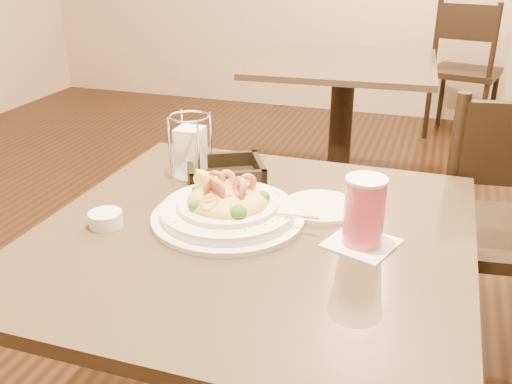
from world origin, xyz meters
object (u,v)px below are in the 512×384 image
(background_table, at_px, (342,104))
(napkin_caddy, at_px, (191,150))
(main_table, at_px, (253,317))
(side_plate, at_px, (321,207))
(dining_chair_far, at_px, (465,67))
(drink_glass, at_px, (364,212))
(pasta_bowl, at_px, (228,207))
(butter_ramekin, at_px, (106,219))
(bread_basket, at_px, (225,174))
(dining_chair_near, at_px, (501,228))

(background_table, xyz_separation_m, napkin_caddy, (-0.10, -1.66, 0.30))
(main_table, xyz_separation_m, side_plate, (0.12, 0.15, 0.23))
(dining_chair_far, distance_m, drink_glass, 3.08)
(side_plate, bearing_deg, pasta_bowl, -146.84)
(pasta_bowl, distance_m, butter_ramekin, 0.26)
(main_table, relative_size, background_table, 0.95)
(bread_basket, bearing_deg, main_table, -56.64)
(bread_basket, relative_size, napkin_caddy, 1.45)
(background_table, bearing_deg, butter_ramekin, -94.65)
(side_plate, bearing_deg, dining_chair_far, 83.09)
(napkin_caddy, bearing_deg, dining_chair_near, 26.08)
(main_table, relative_size, drink_glass, 5.53)
(main_table, xyz_separation_m, bread_basket, (-0.15, 0.23, 0.25))
(dining_chair_near, distance_m, side_plate, 0.70)
(background_table, relative_size, dining_chair_near, 1.02)
(bread_basket, bearing_deg, napkin_caddy, 174.47)
(dining_chair_near, distance_m, butter_ramekin, 1.15)
(drink_glass, xyz_separation_m, side_plate, (-0.11, 0.13, -0.07))
(main_table, distance_m, butter_ramekin, 0.40)
(main_table, distance_m, dining_chair_near, 0.85)
(drink_glass, bearing_deg, pasta_bowl, 177.01)
(bread_basket, xyz_separation_m, side_plate, (0.27, -0.08, -0.01))
(side_plate, bearing_deg, bread_basket, 162.83)
(main_table, distance_m, background_table, 1.90)
(background_table, distance_m, dining_chair_near, 1.44)
(pasta_bowl, relative_size, drink_glass, 2.30)
(pasta_bowl, bearing_deg, side_plate, 33.16)
(drink_glass, bearing_deg, butter_ramekin, -170.10)
(main_table, relative_size, side_plate, 5.19)
(side_plate, relative_size, butter_ramekin, 2.40)
(bread_basket, distance_m, butter_ramekin, 0.35)
(dining_chair_far, bearing_deg, bread_basket, 90.27)
(drink_glass, relative_size, napkin_caddy, 0.99)
(dining_chair_near, xyz_separation_m, bread_basket, (-0.71, -0.41, 0.24))
(dining_chair_far, xyz_separation_m, bread_basket, (-0.62, -2.84, 0.24))
(side_plate, bearing_deg, drink_glass, -50.15)
(dining_chair_near, bearing_deg, side_plate, 40.32)
(dining_chair_near, height_order, butter_ramekin, dining_chair_near)
(side_plate, bearing_deg, butter_ramekin, -151.62)
(pasta_bowl, distance_m, drink_glass, 0.30)
(background_table, relative_size, dining_chair_far, 1.02)
(drink_glass, distance_m, napkin_caddy, 0.53)
(dining_chair_near, bearing_deg, background_table, -67.96)
(background_table, distance_m, napkin_caddy, 1.68)
(background_table, distance_m, side_plate, 1.78)
(background_table, relative_size, side_plate, 5.46)
(butter_ramekin, bearing_deg, dining_chair_far, 76.15)
(background_table, distance_m, drink_glass, 1.94)
(dining_chair_near, height_order, bread_basket, dining_chair_near)
(drink_glass, bearing_deg, background_table, 101.24)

